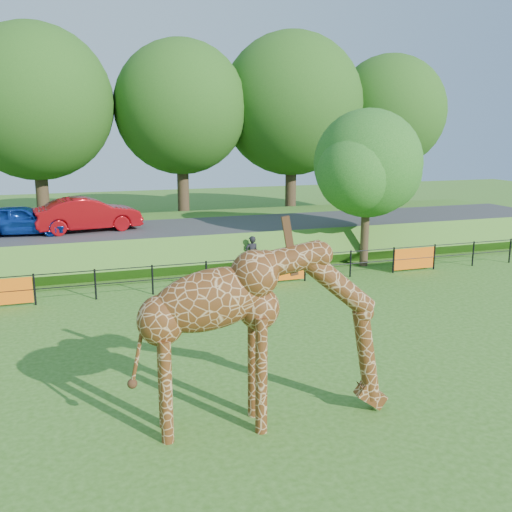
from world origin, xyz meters
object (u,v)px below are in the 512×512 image
object	(u,v)px
car_blue	(22,220)
car_red	(88,214)
tree_east	(369,168)
giraffe	(265,335)
visitor	(252,254)

from	to	relation	value
car_blue	car_red	xyz separation A→B (m)	(2.74, 0.09, 0.11)
car_blue	tree_east	size ratio (longest dim) A/B	0.56
tree_east	giraffe	bearing A→B (deg)	-127.04
tree_east	car_blue	bearing A→B (deg)	162.65
car_blue	tree_east	world-z (taller)	tree_east
giraffe	visitor	xyz separation A→B (m)	(3.65, 12.00, -1.10)
giraffe	car_red	bearing A→B (deg)	104.73
car_blue	visitor	size ratio (longest dim) A/B	2.44
car_red	visitor	size ratio (longest dim) A/B	2.95
giraffe	car_blue	size ratio (longest dim) A/B	1.39
giraffe	tree_east	distance (m)	14.84
car_red	tree_east	size ratio (longest dim) A/B	0.68
giraffe	visitor	world-z (taller)	giraffe
visitor	tree_east	xyz separation A→B (m)	(5.17, -0.32, 3.50)
car_blue	visitor	xyz separation A→B (m)	(9.05, -4.13, -1.29)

